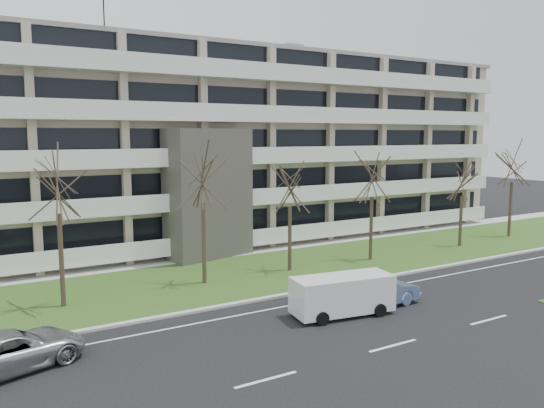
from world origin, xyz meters
TOP-DOWN VIEW (x-y plane):
  - ground at (0.00, 0.00)m, footprint 160.00×160.00m
  - grass_verge at (0.00, 13.00)m, footprint 90.00×10.00m
  - curb at (0.00, 8.00)m, footprint 90.00×0.35m
  - sidewalk at (0.00, 18.50)m, footprint 90.00×2.00m
  - lane_edge_line at (0.00, 6.50)m, footprint 90.00×0.12m
  - apartment_building at (-0.01, 25.32)m, footprint 60.50×15.10m
  - silver_pickup at (-13.57, 5.48)m, footprint 5.68×3.83m
  - blue_sedan at (2.82, 4.19)m, footprint 4.77×1.78m
  - white_van at (0.61, 4.05)m, footprint 5.11×2.56m
  - tree_2 at (-10.78, 12.06)m, footprint 4.23×4.23m
  - tree_3 at (-3.00, 12.38)m, footprint 4.23×4.23m
  - tree_4 at (2.83, 12.34)m, footprint 3.69×3.69m
  - tree_5 at (9.20, 11.99)m, footprint 3.91×3.91m
  - tree_6 at (18.16, 11.93)m, footprint 3.49×3.49m
  - tree_7 at (24.97, 12.52)m, footprint 4.18×4.18m

SIDE VIEW (x-z plane):
  - ground at x=0.00m, z-range 0.00..0.00m
  - lane_edge_line at x=0.00m, z-range 0.00..0.01m
  - grass_verge at x=0.00m, z-range 0.00..0.06m
  - sidewalk at x=0.00m, z-range 0.00..0.08m
  - curb at x=0.00m, z-range 0.00..0.12m
  - silver_pickup at x=-13.57m, z-range 0.00..1.45m
  - blue_sedan at x=2.82m, z-range 0.00..1.56m
  - white_van at x=0.61m, z-range 0.19..2.09m
  - tree_6 at x=18.16m, z-range 1.93..8.90m
  - tree_4 at x=2.83m, z-range 2.05..9.42m
  - tree_5 at x=9.20m, z-range 2.17..10.00m
  - tree_7 at x=24.97m, z-range 2.32..10.67m
  - tree_2 at x=-10.78m, z-range 2.35..10.82m
  - tree_3 at x=-3.00m, z-range 2.35..10.82m
  - apartment_building at x=-0.01m, z-range -1.76..16.99m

